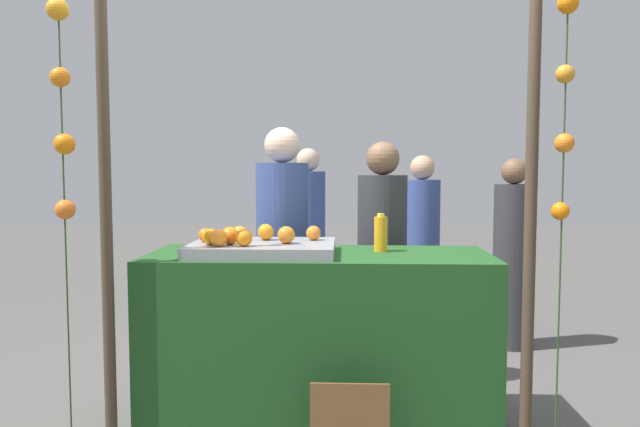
% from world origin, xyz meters
% --- Properties ---
extents(ground_plane, '(24.00, 24.00, 0.00)m').
position_xyz_m(ground_plane, '(0.00, 0.00, 0.00)').
color(ground_plane, '#565451').
extents(stall_counter, '(1.80, 0.70, 0.95)m').
position_xyz_m(stall_counter, '(0.00, 0.00, 0.47)').
color(stall_counter, '#1E4C1E').
rests_on(stall_counter, ground_plane).
extents(orange_tray, '(0.75, 0.55, 0.06)m').
position_xyz_m(orange_tray, '(-0.29, -0.04, 0.98)').
color(orange_tray, gray).
rests_on(orange_tray, stall_counter).
extents(orange_0, '(0.08, 0.08, 0.08)m').
position_xyz_m(orange_0, '(-0.42, 0.02, 1.05)').
color(orange_0, orange).
rests_on(orange_0, orange_tray).
extents(orange_1, '(0.08, 0.08, 0.08)m').
position_xyz_m(orange_1, '(-0.55, -0.14, 1.05)').
color(orange_1, orange).
rests_on(orange_1, orange_tray).
extents(orange_2, '(0.09, 0.09, 0.09)m').
position_xyz_m(orange_2, '(-0.45, -0.13, 1.05)').
color(orange_2, orange).
rests_on(orange_2, orange_tray).
extents(orange_3, '(0.08, 0.08, 0.08)m').
position_xyz_m(orange_3, '(-0.03, 0.08, 1.05)').
color(orange_3, orange).
rests_on(orange_3, orange_tray).
extents(orange_4, '(0.09, 0.09, 0.09)m').
position_xyz_m(orange_4, '(-0.36, -0.20, 1.05)').
color(orange_4, orange).
rests_on(orange_4, orange_tray).
extents(orange_5, '(0.09, 0.09, 0.09)m').
position_xyz_m(orange_5, '(-0.16, -0.08, 1.05)').
color(orange_5, orange).
rests_on(orange_5, orange_tray).
extents(orange_6, '(0.07, 0.07, 0.07)m').
position_xyz_m(orange_6, '(-0.60, -0.02, 1.04)').
color(orange_6, orange).
rests_on(orange_6, orange_tray).
extents(orange_7, '(0.09, 0.09, 0.09)m').
position_xyz_m(orange_7, '(-0.29, 0.07, 1.05)').
color(orange_7, orange).
rests_on(orange_7, orange_tray).
extents(orange_8, '(0.09, 0.09, 0.09)m').
position_xyz_m(orange_8, '(-0.49, -0.21, 1.05)').
color(orange_8, orange).
rests_on(orange_8, orange_tray).
extents(juice_bottle, '(0.07, 0.07, 0.21)m').
position_xyz_m(juice_bottle, '(0.33, 0.09, 1.04)').
color(juice_bottle, orange).
rests_on(juice_bottle, stall_counter).
extents(vendor_left, '(0.33, 0.33, 1.65)m').
position_xyz_m(vendor_left, '(-0.26, 0.63, 0.77)').
color(vendor_left, '#384C8C').
rests_on(vendor_left, ground_plane).
extents(vendor_right, '(0.31, 0.31, 1.57)m').
position_xyz_m(vendor_right, '(0.37, 0.66, 0.73)').
color(vendor_right, '#333338').
rests_on(vendor_right, ground_plane).
extents(crowd_person_0, '(0.30, 0.30, 1.51)m').
position_xyz_m(crowd_person_0, '(0.78, 1.89, 0.70)').
color(crowd_person_0, '#384C8C').
rests_on(crowd_person_0, ground_plane).
extents(crowd_person_1, '(0.32, 0.32, 1.59)m').
position_xyz_m(crowd_person_1, '(-0.20, 2.42, 0.74)').
color(crowd_person_1, '#384C8C').
rests_on(crowd_person_1, ground_plane).
extents(crowd_person_2, '(0.30, 0.30, 1.48)m').
position_xyz_m(crowd_person_2, '(1.44, 1.55, 0.69)').
color(crowd_person_2, '#333338').
rests_on(crowd_person_2, ground_plane).
extents(canopy_post_left, '(0.06, 0.06, 2.30)m').
position_xyz_m(canopy_post_left, '(-0.98, -0.39, 1.15)').
color(canopy_post_left, '#473828').
rests_on(canopy_post_left, ground_plane).
extents(canopy_post_right, '(0.06, 0.06, 2.30)m').
position_xyz_m(canopy_post_right, '(0.98, -0.39, 1.15)').
color(canopy_post_right, '#473828').
rests_on(canopy_post_right, ground_plane).
extents(garland_strand_left, '(0.11, 0.11, 2.22)m').
position_xyz_m(garland_strand_left, '(-1.17, -0.40, 1.66)').
color(garland_strand_left, '#2D4C23').
rests_on(garland_strand_left, ground_plane).
extents(garland_strand_right, '(0.09, 0.10, 2.22)m').
position_xyz_m(garland_strand_right, '(1.11, -0.41, 1.67)').
color(garland_strand_right, '#2D4C23').
rests_on(garland_strand_right, ground_plane).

